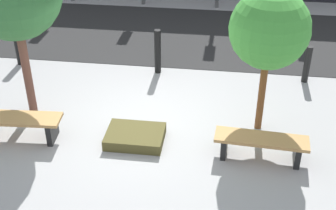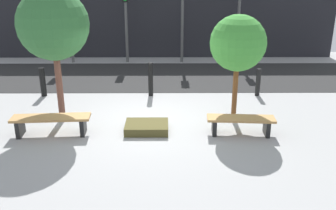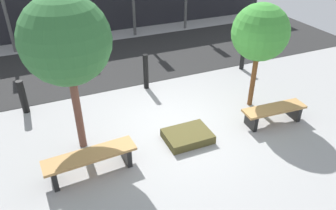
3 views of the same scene
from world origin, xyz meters
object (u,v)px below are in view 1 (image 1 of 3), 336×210
object	(u,v)px
planter_bed	(135,136)
bollard_left	(158,52)
tree_behind_right_bench	(270,30)
bench_right	(261,143)
bollard_far_left	(18,46)
bollard_center	(307,64)
bench_left	(12,123)

from	to	relation	value
planter_bed	bollard_left	bearing A→B (deg)	90.00
tree_behind_right_bench	bollard_left	bearing A→B (deg)	138.30
bench_right	bollard_far_left	size ratio (longest dim) A/B	1.80
tree_behind_right_bench	bollard_left	world-z (taller)	tree_behind_right_bench
tree_behind_right_bench	bollard_center	xyz separation A→B (m)	(1.12, 2.05, -1.62)
bench_right	planter_bed	world-z (taller)	bench_right
bollard_left	planter_bed	bearing A→B (deg)	-90.00
bollard_far_left	bollard_center	xyz separation A→B (m)	(6.85, 0.00, -0.02)
bench_left	tree_behind_right_bench	xyz separation A→B (m)	(4.61, 0.97, 1.72)
bench_right	bollard_far_left	xyz separation A→B (m)	(-5.73, 3.02, 0.15)
bench_left	bollard_left	size ratio (longest dim) A/B	1.76
bollard_left	bollard_center	distance (m)	3.43
planter_bed	bollard_center	distance (m)	4.45
bollard_far_left	bench_left	bearing A→B (deg)	-69.61
bollard_far_left	bollard_left	world-z (taller)	bollard_left
bollard_far_left	bollard_center	world-z (taller)	bollard_far_left
bench_right	bollard_center	xyz separation A→B (m)	(1.12, 3.02, 0.12)
bench_right	bollard_center	bearing A→B (deg)	73.25
planter_bed	bollard_left	distance (m)	2.85
bollard_left	bench_left	bearing A→B (deg)	-127.35
bollard_center	bench_left	bearing A→B (deg)	-152.22
tree_behind_right_bench	bollard_center	world-z (taller)	tree_behind_right_bench
bench_left	bollard_center	distance (m)	6.48
tree_behind_right_bench	bollard_center	distance (m)	2.85
tree_behind_right_bench	bollard_far_left	distance (m)	6.29
bench_left	tree_behind_right_bench	bearing A→B (deg)	8.21
planter_bed	tree_behind_right_bench	xyz separation A→B (m)	(2.30, 0.77, 1.96)
bench_left	bollard_far_left	bearing A→B (deg)	106.75
bollard_center	planter_bed	bearing A→B (deg)	-140.55
bench_right	bollard_left	size ratio (longest dim) A/B	1.54
bench_right	bollard_left	xyz separation A→B (m)	(-2.30, 3.02, 0.23)
bench_left	planter_bed	xyz separation A→B (m)	(2.30, 0.20, -0.24)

